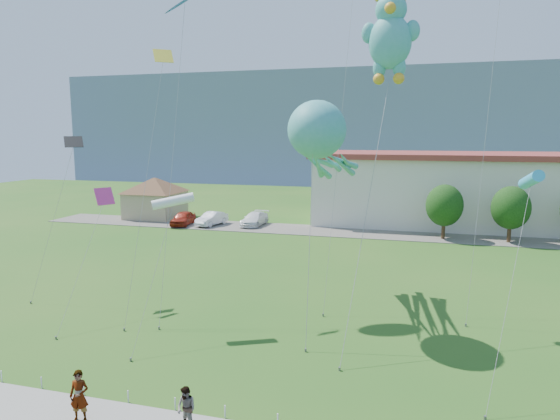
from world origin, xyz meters
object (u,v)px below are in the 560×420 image
object	(u,v)px
pavilion	(155,194)
octopus_kite	(321,142)
parked_car_silver	(212,219)
parked_car_white	(255,219)
pedestrian_left	(79,396)
pedestrian_right	(186,408)
teddy_bear_kite	(390,35)
parked_car_red	(183,218)

from	to	relation	value
pavilion	octopus_kite	size ratio (longest dim) A/B	0.76
parked_car_silver	parked_car_white	distance (m)	4.89
pedestrian_left	parked_car_silver	distance (m)	39.37
pedestrian_right	teddy_bear_kite	bearing A→B (deg)	87.30
pavilion	parked_car_silver	size ratio (longest dim) A/B	2.03
parked_car_silver	teddy_bear_kite	xyz separation A→B (m)	(20.72, -22.72, 14.85)
pavilion	parked_car_white	xyz separation A→B (m)	(13.66, -2.01, -2.23)
pedestrian_left	parked_car_red	xyz separation A→B (m)	(-14.38, 36.98, -0.20)
parked_car_silver	octopus_kite	distance (m)	31.32
pavilion	teddy_bear_kite	xyz separation A→B (m)	(29.64, -25.96, 12.63)
pavilion	octopus_kite	world-z (taller)	octopus_kite
teddy_bear_kite	pedestrian_right	bearing A→B (deg)	-111.22
pedestrian_left	parked_car_red	distance (m)	39.68
parked_car_silver	octopus_kite	xyz separation A→B (m)	(17.28, -24.51, 9.02)
parked_car_red	teddy_bear_kite	xyz separation A→B (m)	(23.90, -21.96, 14.81)
parked_car_red	parked_car_silver	distance (m)	3.27
pavilion	parked_car_white	distance (m)	13.99
parked_car_red	parked_car_silver	xyz separation A→B (m)	(3.18, 0.76, -0.03)
parked_car_silver	parked_car_white	bearing A→B (deg)	26.99
parked_car_silver	octopus_kite	size ratio (longest dim) A/B	0.38
pedestrian_left	octopus_kite	distance (m)	17.01
parked_car_red	teddy_bear_kite	world-z (taller)	teddy_bear_kite
octopus_kite	teddy_bear_kite	world-z (taller)	teddy_bear_kite
teddy_bear_kite	parked_car_white	bearing A→B (deg)	123.72
pedestrian_left	octopus_kite	world-z (taller)	octopus_kite
pavilion	pedestrian_right	bearing A→B (deg)	-59.27
pedestrian_left	teddy_bear_kite	xyz separation A→B (m)	(9.51, 15.02, 14.61)
pavilion	pedestrian_left	size ratio (longest dim) A/B	4.89
pedestrian_right	parked_car_white	distance (m)	39.78
parked_car_silver	teddy_bear_kite	bearing A→B (deg)	-35.13
parked_car_red	parked_car_white	size ratio (longest dim) A/B	0.91
parked_car_white	pedestrian_left	bearing A→B (deg)	-77.54
pedestrian_left	pavilion	bearing A→B (deg)	103.76
pavilion	octopus_kite	bearing A→B (deg)	-46.63
pedestrian_right	teddy_bear_kite	distance (m)	21.44
pavilion	pedestrian_right	distance (m)	47.07
pedestrian_right	parked_car_white	size ratio (longest dim) A/B	0.30
octopus_kite	pedestrian_left	bearing A→B (deg)	-114.66
pedestrian_left	parked_car_white	world-z (taller)	pedestrian_left
teddy_bear_kite	parked_car_red	bearing A→B (deg)	137.42
pedestrian_right	teddy_bear_kite	xyz separation A→B (m)	(5.62, 14.47, 14.79)
parked_car_silver	teddy_bear_kite	world-z (taller)	teddy_bear_kite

